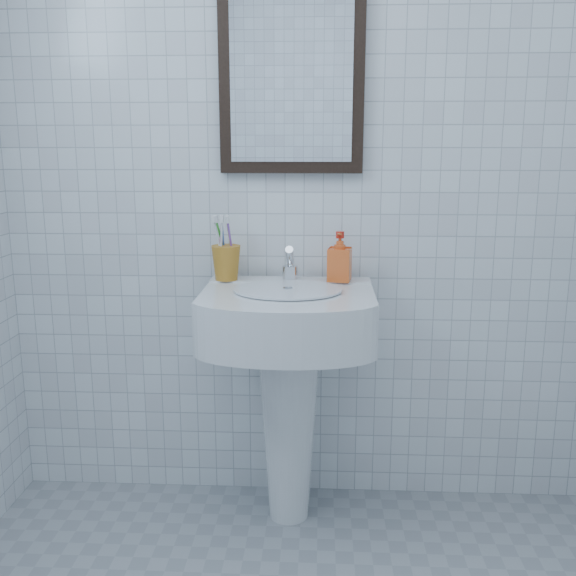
{
  "coord_description": "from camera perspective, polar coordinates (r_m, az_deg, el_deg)",
  "views": [
    {
      "loc": [
        0.06,
        -1.12,
        1.34
      ],
      "look_at": [
        -0.04,
        0.86,
        0.89
      ],
      "focal_mm": 40.0,
      "sensor_mm": 36.0,
      "label": 1
    }
  ],
  "objects": [
    {
      "name": "wall_back",
      "position": [
        2.32,
        1.46,
        10.44
      ],
      "size": [
        2.2,
        0.02,
        2.5
      ],
      "primitive_type": "cube",
      "color": "silver",
      "rests_on": "ground"
    },
    {
      "name": "washbasin",
      "position": [
        2.24,
        0.04,
        -6.95
      ],
      "size": [
        0.57,
        0.42,
        0.88
      ],
      "color": "white",
      "rests_on": "ground"
    },
    {
      "name": "faucet",
      "position": [
        2.25,
        0.18,
        1.95
      ],
      "size": [
        0.05,
        0.12,
        0.13
      ],
      "color": "silver",
      "rests_on": "washbasin"
    },
    {
      "name": "toothbrush_cup",
      "position": [
        2.28,
        -5.51,
        2.25
      ],
      "size": [
        0.11,
        0.11,
        0.12
      ],
      "primitive_type": null,
      "rotation": [
        0.0,
        0.0,
        0.11
      ],
      "color": "#B97822",
      "rests_on": "washbasin"
    },
    {
      "name": "soap_dispenser",
      "position": [
        2.25,
        4.61,
        2.81
      ],
      "size": [
        0.09,
        0.09,
        0.17
      ],
      "primitive_type": "imported",
      "rotation": [
        0.0,
        0.0,
        -0.17
      ],
      "color": "#E94416",
      "rests_on": "washbasin"
    },
    {
      "name": "wall_mirror",
      "position": [
        2.31,
        0.31,
        17.88
      ],
      "size": [
        0.5,
        0.04,
        0.62
      ],
      "color": "black",
      "rests_on": "wall_back"
    }
  ]
}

